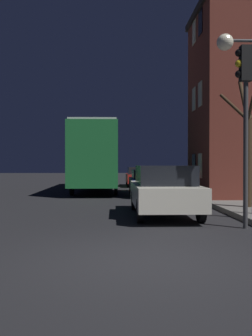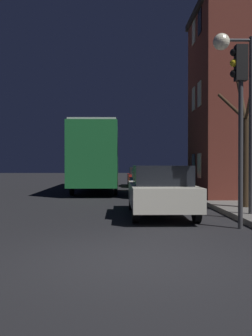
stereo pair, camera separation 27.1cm
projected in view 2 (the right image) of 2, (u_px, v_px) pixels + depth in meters
name	position (u px, v px, depth m)	size (l,w,h in m)	color
ground_plane	(132.00, 260.00, 6.46)	(120.00, 120.00, 0.00)	black
brick_building	(237.00, 102.00, 17.35)	(3.99, 4.68, 8.71)	brown
streetlamp	(235.00, 80.00, 11.09)	(1.22, 0.49, 5.35)	#38383A
traffic_light	(240.00, 98.00, 9.50)	(0.43, 0.24, 4.67)	#38383A
bare_tree	(245.00, 147.00, 12.95)	(1.74, 1.73, 4.56)	#382819
bus	(98.00, 153.00, 23.41)	(2.51, 11.53, 3.89)	#1E6B33
car_near_lane	(160.00, 190.00, 11.88)	(1.90, 4.67, 1.60)	beige
car_mid_lane	(147.00, 182.00, 19.30)	(1.70, 4.12, 1.35)	navy
car_far_lane	(140.00, 176.00, 27.45)	(1.71, 4.51, 1.41)	#B21E19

